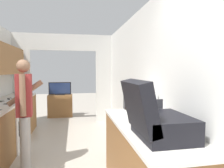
% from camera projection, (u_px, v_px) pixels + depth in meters
% --- Properties ---
extents(wall_right, '(0.06, 6.99, 2.50)m').
position_uv_depth(wall_right, '(150.00, 87.00, 2.97)').
color(wall_right, silver).
rests_on(wall_right, ground_plane).
extents(wall_far_with_doorway, '(3.08, 0.06, 2.50)m').
position_uv_depth(wall_far_with_doorway, '(64.00, 72.00, 5.56)').
color(wall_far_with_doorway, silver).
rests_on(wall_far_with_doorway, ground_plane).
extents(counter_left, '(0.62, 3.45, 0.90)m').
position_uv_depth(counter_left, '(1.00, 129.00, 3.59)').
color(counter_left, brown).
rests_on(counter_left, ground_plane).
extents(counter_right, '(0.62, 1.83, 0.90)m').
position_uv_depth(counter_right, '(145.00, 164.00, 2.24)').
color(counter_right, brown).
rests_on(counter_right, ground_plane).
extents(range_oven, '(0.66, 0.74, 1.04)m').
position_uv_depth(range_oven, '(5.00, 126.00, 3.75)').
color(range_oven, white).
rests_on(range_oven, ground_plane).
extents(person, '(0.54, 0.40, 1.66)m').
position_uv_depth(person, '(25.00, 112.00, 2.94)').
color(person, '#9E9E9E').
rests_on(person, ground_plane).
extents(suitcase, '(0.54, 0.59, 0.52)m').
position_uv_depth(suitcase, '(155.00, 119.00, 1.77)').
color(suitcase, black).
rests_on(suitcase, counter_right).
extents(microwave, '(0.35, 0.45, 0.30)m').
position_uv_depth(microwave, '(139.00, 103.00, 2.76)').
color(microwave, white).
rests_on(microwave, counter_right).
extents(book_stack, '(0.25, 0.29, 0.05)m').
position_uv_depth(book_stack, '(143.00, 120.00, 2.29)').
color(book_stack, white).
rests_on(book_stack, counter_right).
extents(tv_cabinet, '(0.77, 0.42, 0.71)m').
position_uv_depth(tv_cabinet, '(60.00, 106.00, 6.48)').
color(tv_cabinet, brown).
rests_on(tv_cabinet, ground_plane).
extents(television, '(0.70, 0.16, 0.41)m').
position_uv_depth(television, '(60.00, 89.00, 6.40)').
color(television, black).
rests_on(television, tv_cabinet).
extents(knife, '(0.15, 0.33, 0.02)m').
position_uv_depth(knife, '(10.00, 99.00, 4.19)').
color(knife, '#B7B7BC').
rests_on(knife, counter_left).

